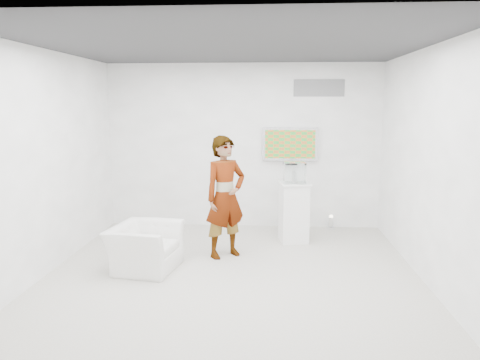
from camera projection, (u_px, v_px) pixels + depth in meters
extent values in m
cube|color=beige|center=(233.00, 272.00, 6.38)|extent=(5.00, 5.00, 0.01)
cube|color=#313134|center=(232.00, 46.00, 5.89)|extent=(5.00, 5.00, 0.01)
cube|color=white|center=(243.00, 146.00, 8.59)|extent=(5.00, 0.01, 3.00)
cube|color=white|center=(206.00, 205.00, 3.67)|extent=(5.00, 0.01, 3.00)
cube|color=white|center=(47.00, 162.00, 6.29)|extent=(0.01, 5.00, 3.00)
cube|color=white|center=(427.00, 165.00, 5.97)|extent=(0.01, 5.00, 3.00)
cube|color=#B9B9BD|center=(290.00, 144.00, 8.48)|extent=(1.00, 0.08, 0.60)
cube|color=slate|center=(319.00, 88.00, 8.32)|extent=(0.90, 0.02, 0.30)
imported|color=white|center=(225.00, 197.00, 6.93)|extent=(0.79, 0.75, 1.82)
imported|color=white|center=(145.00, 247.00, 6.49)|extent=(0.98, 1.08, 0.62)
cube|color=white|center=(294.00, 212.00, 7.75)|extent=(0.56, 0.56, 1.00)
cylinder|color=white|center=(331.00, 222.00, 8.56)|extent=(0.21, 0.21, 0.25)
cube|color=white|center=(294.00, 172.00, 7.65)|extent=(0.36, 0.36, 0.34)
cube|color=white|center=(294.00, 177.00, 7.66)|extent=(0.08, 0.15, 0.20)
cube|color=white|center=(234.00, 146.00, 7.07)|extent=(0.09, 0.12, 0.03)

